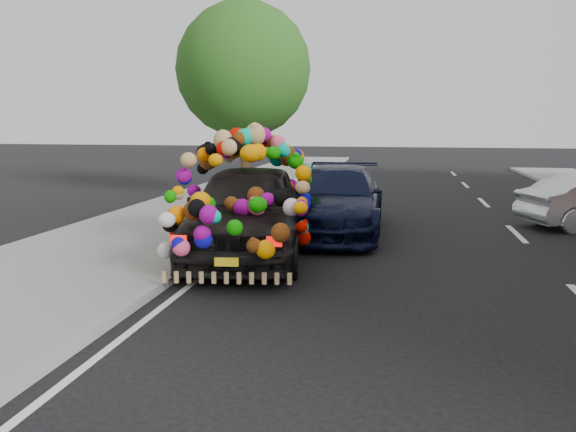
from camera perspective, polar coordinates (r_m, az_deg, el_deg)
name	(u,v)px	position (r m, az deg, el deg)	size (l,w,h in m)	color
ground	(324,291)	(8.24, 3.64, -7.58)	(100.00, 100.00, 0.00)	black
sidewalk	(57,272)	(9.74, -22.44, -5.25)	(4.00, 60.00, 0.12)	gray
kerb	(171,278)	(8.82, -11.75, -6.17)	(0.15, 60.00, 0.13)	gray
tree_near_sidewalk	(244,70)	(18.04, -4.51, 14.55)	(4.20, 4.20, 6.13)	#332114
plush_art_car	(248,190)	(10.24, -4.10, 2.65)	(3.03, 5.40, 2.33)	black
navy_sedan	(336,200)	(12.50, 4.90, 1.66)	(2.02, 4.98, 1.44)	black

